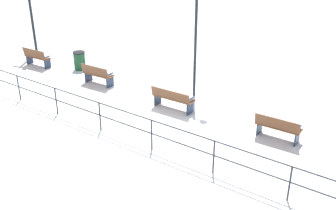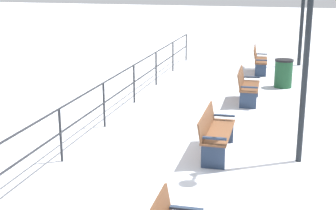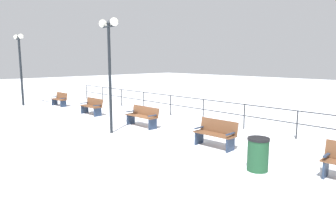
{
  "view_description": "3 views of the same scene",
  "coord_description": "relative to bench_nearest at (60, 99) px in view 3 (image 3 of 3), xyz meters",
  "views": [
    {
      "loc": [
        -11.79,
        -7.92,
        6.81
      ],
      "look_at": [
        -1.13,
        -0.46,
        0.68
      ],
      "focal_mm": 43.01,
      "sensor_mm": 36.0,
      "label": 1
    },
    {
      "loc": [
        1.23,
        -9.21,
        3.61
      ],
      "look_at": [
        -1.15,
        0.0,
        0.96
      ],
      "focal_mm": 52.45,
      "sensor_mm": 36.0,
      "label": 2
    },
    {
      "loc": [
        7.99,
        10.16,
        2.91
      ],
      "look_at": [
        -0.86,
        0.91,
        0.99
      ],
      "focal_mm": 32.13,
      "sensor_mm": 36.0,
      "label": 3
    }
  ],
  "objects": [
    {
      "name": "waterfront_railing",
      "position": [
        -2.84,
        8.34,
        0.29
      ],
      "size": [
        0.05,
        20.22,
        1.08
      ],
      "color": "#26282D",
      "rests_on": "ground"
    },
    {
      "name": "bench_nearest",
      "position": [
        0.0,
        0.0,
        0.0
      ],
      "size": [
        0.54,
        1.38,
        0.85
      ],
      "rotation": [
        0.0,
        0.0,
        0.04
      ],
      "color": "brown",
      "rests_on": "ground"
    },
    {
      "name": "trash_bin",
      "position": [
        1.12,
        14.61,
        0.0
      ],
      "size": [
        0.58,
        0.58,
        0.89
      ],
      "color": "#1E4C2D",
      "rests_on": "ground"
    },
    {
      "name": "bench_second",
      "position": [
        0.08,
        4.17,
        0.01
      ],
      "size": [
        0.59,
        1.52,
        0.87
      ],
      "rotation": [
        0.0,
        0.0,
        0.03
      ],
      "color": "brown",
      "rests_on": "ground"
    },
    {
      "name": "bench_fourth",
      "position": [
        0.18,
        12.5,
        0.03
      ],
      "size": [
        0.61,
        1.49,
        0.92
      ],
      "rotation": [
        0.0,
        0.0,
        0.04
      ],
      "color": "brown",
      "rests_on": "ground"
    },
    {
      "name": "lamppost_near",
      "position": [
        1.61,
        -1.9,
        2.72
      ],
      "size": [
        0.3,
        1.2,
        4.51
      ],
      "color": "black",
      "rests_on": "ground"
    },
    {
      "name": "lamppost_middle",
      "position": [
        1.61,
        8.37,
        2.9
      ],
      "size": [
        0.31,
        1.11,
        4.48
      ],
      "color": "black",
      "rests_on": "ground"
    },
    {
      "name": "ground_plane",
      "position": [
        0.14,
        8.34,
        -0.45
      ],
      "size": [
        80.0,
        80.0,
        0.0
      ],
      "primitive_type": "plane",
      "color": "white",
      "rests_on": "ground"
    },
    {
      "name": "bench_third",
      "position": [
        -0.04,
        8.34,
        0.03
      ],
      "size": [
        0.58,
        1.71,
        0.88
      ],
      "rotation": [
        0.0,
        0.0,
        0.02
      ],
      "color": "brown",
      "rests_on": "ground"
    }
  ]
}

